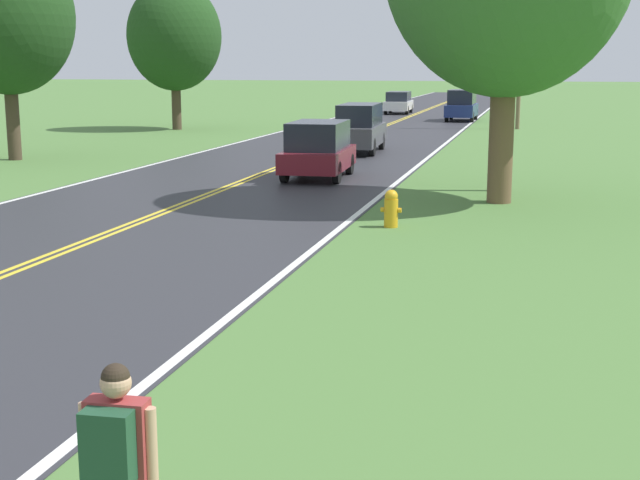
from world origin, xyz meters
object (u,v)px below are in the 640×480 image
car_dark_grey_suv_approaching (360,127)px  tree_right_cluster (174,36)px  fire_hydrant (391,208)px  car_maroon_suv_nearest (318,149)px  tree_mid_treeline (6,17)px  car_white_suv_mid_far (399,102)px  hitchhiker_person (117,455)px  car_dark_blue_van_mid_near (462,105)px

car_dark_grey_suv_approaching → tree_right_cluster: bearing=-132.7°
fire_hydrant → car_dark_grey_suv_approaching: 17.70m
car_maroon_suv_nearest → tree_mid_treeline: bearing=-104.7°
tree_mid_treeline → car_white_suv_mid_far: tree_mid_treeline is taller
hitchhiker_person → car_dark_blue_van_mid_near: size_ratio=0.40×
tree_mid_treeline → car_dark_grey_suv_approaching: (12.59, 6.16, -4.42)m
tree_mid_treeline → tree_right_cluster: bearing=91.0°
hitchhiker_person → car_maroon_suv_nearest: size_ratio=0.41×
fire_hydrant → tree_right_cluster: size_ratio=0.11×
car_white_suv_mid_far → car_maroon_suv_nearest: bearing=-177.2°
fire_hydrant → car_dark_grey_suv_approaching: bearing=103.8°
fire_hydrant → tree_right_cluster: 33.12m
car_maroon_suv_nearest → car_white_suv_mid_far: car_maroon_suv_nearest is taller
car_dark_blue_van_mid_near → car_white_suv_mid_far: bearing=-143.9°
tree_right_cluster → car_dark_grey_suv_approaching: bearing=-39.9°
tree_mid_treeline → car_dark_grey_suv_approaching: 14.70m
tree_right_cluster → car_dark_grey_suv_approaching: size_ratio=1.68×
tree_mid_treeline → car_white_suv_mid_far: (9.47, 36.48, -4.61)m
hitchhiker_person → tree_right_cluster: bearing=19.5°
tree_mid_treeline → car_dark_grey_suv_approaching: bearing=26.1°
tree_right_cluster → car_white_suv_mid_far: tree_right_cluster is taller
hitchhiker_person → car_maroon_suv_nearest: (-4.32, 23.06, -0.06)m
tree_right_cluster → car_dark_blue_van_mid_near: size_ratio=1.96×
tree_right_cluster → car_white_suv_mid_far: bearing=63.5°
car_dark_grey_suv_approaching → car_dark_blue_van_mid_near: bearing=171.4°
car_dark_grey_suv_approaching → hitchhiker_person: bearing=5.6°
tree_right_cluster → fire_hydrant: bearing=-58.5°
car_dark_blue_van_mid_near → car_white_suv_mid_far: (-5.42, 7.67, -0.17)m
car_maroon_suv_nearest → car_dark_grey_suv_approaching: car_dark_grey_suv_approaching is taller
tree_right_cluster → car_dark_blue_van_mid_near: tree_right_cluster is taller
fire_hydrant → tree_right_cluster: (-17.11, 27.94, 4.80)m
tree_mid_treeline → car_dark_blue_van_mid_near: tree_mid_treeline is taller
fire_hydrant → tree_mid_treeline: bearing=146.8°
car_maroon_suv_nearest → car_dark_blue_van_mid_near: bearing=173.8°
hitchhiker_person → car_dark_blue_van_mid_near: (-2.43, 54.63, 0.02)m
fire_hydrant → car_dark_blue_van_mid_near: car_dark_blue_van_mid_near is taller
car_dark_blue_van_mid_near → car_white_suv_mid_far: size_ratio=0.94×
tree_mid_treeline → car_maroon_suv_nearest: (13.01, -2.75, -4.51)m
car_maroon_suv_nearest → car_dark_grey_suv_approaching: bearing=179.9°
tree_right_cluster → car_dark_blue_van_mid_near: (15.20, 11.89, -4.19)m
tree_mid_treeline → tree_right_cluster: (-0.30, 16.92, -0.24)m
fire_hydrant → car_white_suv_mid_far: 48.07m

